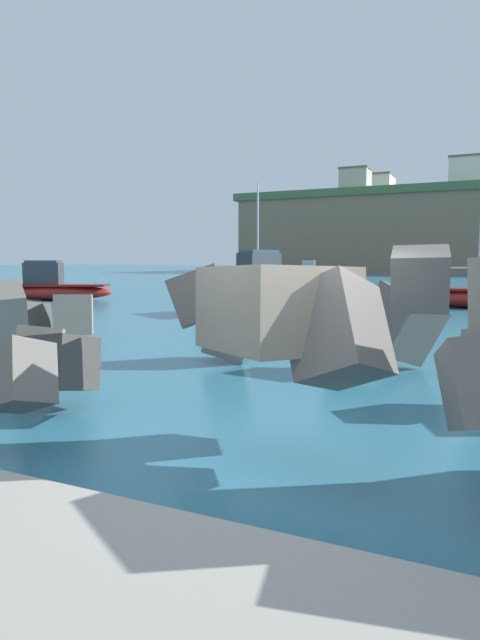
% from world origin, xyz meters
% --- Properties ---
extents(ground_plane, '(400.00, 400.00, 0.00)m').
position_xyz_m(ground_plane, '(0.00, 0.00, 0.00)').
color(ground_plane, '#2D6B84').
extents(breakwater_jetty, '(28.97, 8.28, 2.39)m').
position_xyz_m(breakwater_jetty, '(-1.26, 1.82, 1.12)').
color(breakwater_jetty, slate).
rests_on(breakwater_jetty, ground).
extents(boat_near_left, '(4.37, 2.24, 7.46)m').
position_xyz_m(boat_near_left, '(-12.77, 30.46, 0.52)').
color(boat_near_left, maroon).
rests_on(boat_near_left, ground).
extents(boat_near_centre, '(2.98, 4.79, 2.22)m').
position_xyz_m(boat_near_centre, '(-13.21, 42.65, 0.68)').
color(boat_near_centre, '#1E6656').
rests_on(boat_near_centre, ground).
extents(boat_mid_left, '(6.24, 3.88, 2.08)m').
position_xyz_m(boat_mid_left, '(-18.83, 16.40, 0.64)').
color(boat_mid_left, maroon).
rests_on(boat_mid_left, ground).
extents(boat_mid_centre, '(5.08, 2.19, 6.16)m').
position_xyz_m(boat_mid_centre, '(1.15, 20.68, 0.49)').
color(boat_mid_centre, maroon).
rests_on(boat_mid_centre, ground).
extents(boat_far_left, '(3.51, 5.60, 2.49)m').
position_xyz_m(boat_far_left, '(-6.56, 14.60, 0.78)').
color(boat_far_left, '#1E6656').
rests_on(boat_far_left, ground).
extents(mooring_buoy_inner, '(0.44, 0.44, 0.44)m').
position_xyz_m(mooring_buoy_inner, '(-16.88, 12.07, 0.22)').
color(mooring_buoy_inner, yellow).
rests_on(mooring_buoy_inner, ground).
extents(mooring_buoy_middle, '(0.44, 0.44, 0.44)m').
position_xyz_m(mooring_buoy_middle, '(-7.17, 35.93, 0.22)').
color(mooring_buoy_middle, yellow).
rests_on(mooring_buoy_middle, ground).
extents(station_building_west, '(4.91, 4.77, 4.58)m').
position_xyz_m(station_building_west, '(-19.79, 88.70, 15.37)').
color(station_building_west, '#B2ADA3').
rests_on(station_building_west, headland_bluff).
extents(station_building_central, '(4.22, 7.17, 5.02)m').
position_xyz_m(station_building_central, '(-17.61, 100.85, 15.59)').
color(station_building_central, silver).
rests_on(station_building_central, headland_bluff).
extents(station_building_east, '(6.04, 5.74, 5.60)m').
position_xyz_m(station_building_east, '(-2.12, 91.91, 15.88)').
color(station_building_east, silver).
rests_on(station_building_east, headland_bluff).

